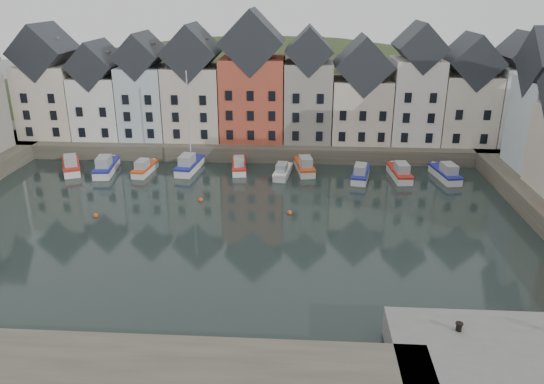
{
  "coord_description": "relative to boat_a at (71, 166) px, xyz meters",
  "views": [
    {
      "loc": [
        7.35,
        -46.01,
        22.01
      ],
      "look_at": [
        4.09,
        6.0,
        2.04
      ],
      "focal_mm": 35.0,
      "sensor_mm": 36.0,
      "label": 1
    }
  ],
  "objects": [
    {
      "name": "near_wall",
      "position": [
        12.56,
        -39.17,
        0.25
      ],
      "size": [
        50.0,
        6.0,
        2.0
      ],
      "primitive_type": "cube",
      "color": "#474337",
      "rests_on": "ground"
    },
    {
      "name": "boat_c",
      "position": [
        9.64,
        -0.14,
        -0.12
      ],
      "size": [
        2.19,
        5.66,
        2.12
      ],
      "rotation": [
        0.0,
        0.0,
        -0.09
      ],
      "color": "silver",
      "rests_on": "ground"
    },
    {
      "name": "hillside",
      "position": [
        22.58,
        38.83,
        -18.71
      ],
      "size": [
        153.6,
        70.4,
        64.0
      ],
      "color": "#2C371B",
      "rests_on": "ground"
    },
    {
      "name": "boat_d",
      "position": [
        15.15,
        1.17,
        0.09
      ],
      "size": [
        2.79,
        6.94,
        12.92
      ],
      "rotation": [
        0.0,
        0.0,
        -0.1
      ],
      "color": "silver",
      "rests_on": "ground"
    },
    {
      "name": "boat_a",
      "position": [
        0.0,
        0.0,
        0.0
      ],
      "size": [
        4.6,
        6.79,
        2.51
      ],
      "rotation": [
        0.0,
        0.0,
        0.44
      ],
      "color": "silver",
      "rests_on": "ground"
    },
    {
      "name": "ground",
      "position": [
        22.56,
        -17.17,
        -0.75
      ],
      "size": [
        260.0,
        260.0,
        0.0
      ],
      "primitive_type": "plane",
      "color": "black",
      "rests_on": "ground"
    },
    {
      "name": "mooring_bollard",
      "position": [
        39.86,
        -34.6,
        1.56
      ],
      "size": [
        0.48,
        0.48,
        0.56
      ],
      "color": "black",
      "rests_on": "near_quay"
    },
    {
      "name": "boat_e",
      "position": [
        21.57,
        1.56,
        -0.09
      ],
      "size": [
        2.56,
        5.98,
        2.22
      ],
      "rotation": [
        0.0,
        0.0,
        0.13
      ],
      "color": "silver",
      "rests_on": "ground"
    },
    {
      "name": "boat_f",
      "position": [
        27.29,
        -0.24,
        -0.13
      ],
      "size": [
        2.37,
        5.57,
        2.07
      ],
      "rotation": [
        0.0,
        0.0,
        -0.13
      ],
      "color": "silver",
      "rests_on": "ground"
    },
    {
      "name": "boat_b",
      "position": [
        4.7,
        -0.27,
        0.03
      ],
      "size": [
        2.9,
        6.97,
        2.6
      ],
      "rotation": [
        0.0,
        0.0,
        0.12
      ],
      "color": "silver",
      "rests_on": "ground"
    },
    {
      "name": "mooring_buoys",
      "position": [
        18.56,
        -11.84,
        -0.6
      ],
      "size": [
        20.5,
        5.5,
        0.5
      ],
      "color": "#C84417",
      "rests_on": "ground"
    },
    {
      "name": "far_terrace",
      "position": [
        25.78,
        10.83,
        8.13
      ],
      "size": [
        72.37,
        8.16,
        17.78
      ],
      "color": "beige",
      "rests_on": "far_quay"
    },
    {
      "name": "far_quay",
      "position": [
        22.56,
        12.83,
        0.25
      ],
      "size": [
        90.0,
        16.0,
        2.0
      ],
      "primitive_type": "cube",
      "color": "#474337",
      "rests_on": "ground"
    },
    {
      "name": "boat_g",
      "position": [
        30.06,
        1.71,
        -0.03
      ],
      "size": [
        2.95,
        6.52,
        2.41
      ],
      "rotation": [
        0.0,
        0.0,
        0.16
      ],
      "color": "silver",
      "rests_on": "ground"
    },
    {
      "name": "boat_i",
      "position": [
        41.88,
        -0.06,
        -0.03
      ],
      "size": [
        2.5,
        6.4,
        2.4
      ],
      "rotation": [
        0.0,
        0.0,
        0.09
      ],
      "color": "silver",
      "rests_on": "ground"
    },
    {
      "name": "boat_h",
      "position": [
        36.98,
        -0.72,
        -0.06
      ],
      "size": [
        2.99,
        6.29,
        2.32
      ],
      "rotation": [
        0.0,
        0.0,
        -0.19
      ],
      "color": "silver",
      "rests_on": "ground"
    },
    {
      "name": "boat_j",
      "position": [
        47.49,
        -0.01,
        -0.03
      ],
      "size": [
        2.98,
        6.51,
        2.41
      ],
      "rotation": [
        0.0,
        0.0,
        0.17
      ],
      "color": "silver",
      "rests_on": "ground"
    }
  ]
}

